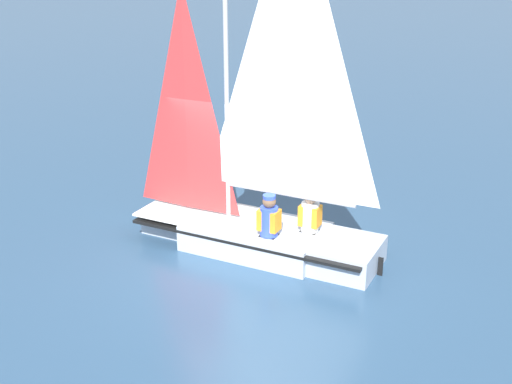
% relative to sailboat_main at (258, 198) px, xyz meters
% --- Properties ---
extents(ground_plane, '(260.00, 260.00, 0.00)m').
position_rel_sailboat_main_xyz_m(ground_plane, '(-0.02, 0.02, -0.94)').
color(ground_plane, '#2D4C6B').
extents(sailboat_main, '(4.01, 3.89, 6.04)m').
position_rel_sailboat_main_xyz_m(sailboat_main, '(0.00, 0.00, 0.00)').
color(sailboat_main, '#B2BCCC').
rests_on(sailboat_main, ground_plane).
extents(sailor_helm, '(0.43, 0.42, 1.16)m').
position_rel_sailboat_main_xyz_m(sailor_helm, '(0.05, -0.46, -0.31)').
color(sailor_helm, black).
rests_on(sailor_helm, ground_plane).
extents(sailor_crew, '(0.43, 0.42, 1.16)m').
position_rel_sailboat_main_xyz_m(sailor_crew, '(0.76, -0.49, -0.31)').
color(sailor_crew, black).
rests_on(sailor_crew, ground_plane).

